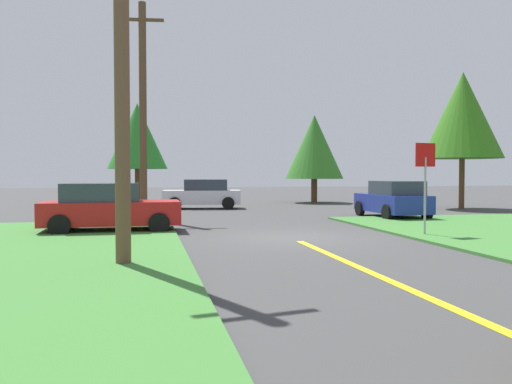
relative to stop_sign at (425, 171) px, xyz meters
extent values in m
plane|color=#3F3F3F|center=(-4.08, 0.66, -2.00)|extent=(120.00, 120.00, 0.00)
cube|color=yellow|center=(-4.08, -7.34, -2.00)|extent=(0.20, 14.00, 0.01)
cylinder|color=#9EA0A8|center=(0.00, 0.00, -0.79)|extent=(0.07, 0.07, 2.44)
cube|color=red|center=(0.00, 0.00, 0.50)|extent=(0.72, 0.15, 0.72)
cube|color=navy|center=(2.22, 6.68, -1.36)|extent=(1.87, 4.08, 0.76)
cube|color=#2D3842|center=(2.23, 6.25, -0.68)|extent=(1.63, 2.25, 0.60)
cylinder|color=black|center=(1.32, 8.05, -1.66)|extent=(0.23, 0.68, 0.68)
cylinder|color=black|center=(3.10, 8.07, -1.66)|extent=(0.23, 0.68, 0.68)
cylinder|color=black|center=(1.34, 5.29, -1.66)|extent=(0.23, 0.68, 0.68)
cylinder|color=black|center=(3.13, 5.31, -1.66)|extent=(0.23, 0.68, 0.68)
cube|color=silver|center=(-5.33, 14.45, -1.36)|extent=(4.43, 2.29, 0.76)
cube|color=#2D3842|center=(-5.10, 14.42, -0.68)|extent=(2.51, 1.82, 0.60)
cylinder|color=black|center=(-6.87, 13.80, -1.66)|extent=(0.70, 0.31, 0.68)
cylinder|color=black|center=(-6.64, 15.49, -1.66)|extent=(0.70, 0.31, 0.68)
cylinder|color=black|center=(-4.01, 13.42, -1.66)|extent=(0.70, 0.31, 0.68)
cylinder|color=black|center=(-3.78, 15.10, -1.66)|extent=(0.70, 0.31, 0.68)
cube|color=red|center=(-9.48, 3.28, -1.36)|extent=(4.47, 1.88, 0.76)
cube|color=#2D3842|center=(-9.81, 3.28, -0.68)|extent=(2.47, 1.63, 0.60)
cylinder|color=black|center=(-7.98, 4.19, -1.66)|extent=(0.68, 0.23, 0.68)
cylinder|color=black|center=(-7.96, 2.41, -1.66)|extent=(0.68, 0.23, 0.68)
cylinder|color=black|center=(-11.00, 4.15, -1.66)|extent=(0.68, 0.23, 0.68)
cylinder|color=black|center=(-10.97, 2.37, -1.66)|extent=(0.68, 0.23, 0.68)
cylinder|color=brown|center=(-8.82, -3.43, 2.47)|extent=(0.32, 0.32, 8.95)
cylinder|color=brown|center=(-8.46, 8.17, 2.57)|extent=(0.31, 0.31, 9.14)
cube|color=brown|center=(-8.46, 8.17, 6.41)|extent=(1.80, 0.31, 0.12)
cylinder|color=brown|center=(8.63, 11.24, -0.62)|extent=(0.29, 0.29, 2.78)
cone|color=#337419|center=(8.63, 11.24, 3.14)|extent=(4.30, 4.30, 4.73)
cylinder|color=brown|center=(2.66, 18.88, -1.20)|extent=(0.41, 0.41, 1.61)
cone|color=#327724|center=(2.66, 18.88, 1.73)|extent=(3.86, 3.86, 4.25)
cylinder|color=brown|center=(-8.87, 19.22, -0.88)|extent=(0.35, 0.35, 2.25)
cone|color=#277D27|center=(-8.87, 19.22, 2.30)|extent=(3.74, 3.74, 4.12)
camera|label=1|loc=(-8.35, -14.59, -0.08)|focal=36.76mm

